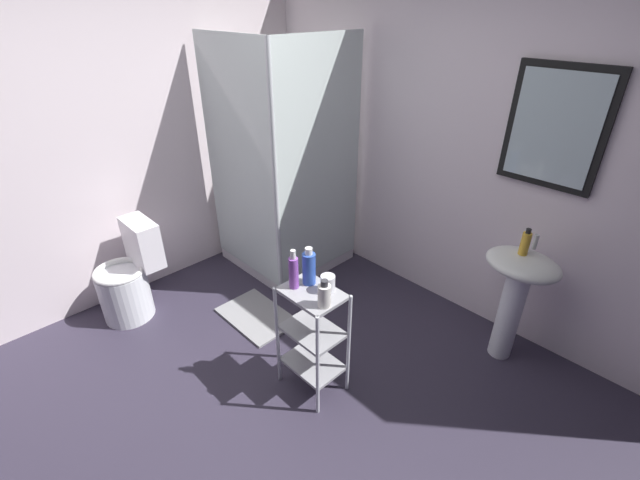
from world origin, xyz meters
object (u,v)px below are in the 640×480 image
at_px(hand_soap_bottle, 525,243).
at_px(bath_mat, 257,316).
at_px(shower_stall, 285,221).
at_px(toilet, 129,279).
at_px(rinse_cup, 328,284).
at_px(lotion_bottle_white, 324,295).
at_px(conditioner_bottle_purple, 294,272).
at_px(shampoo_bottle_blue, 309,268).
at_px(storage_cart, 312,333).
at_px(pedestal_sink, 517,286).

xyz_separation_m(hand_soap_bottle, bath_mat, (-1.49, -1.01, -0.88)).
relative_size(shower_stall, toilet, 2.63).
bearing_deg(bath_mat, rinse_cup, -4.53).
bearing_deg(lotion_bottle_white, toilet, -164.08).
bearing_deg(conditioner_bottle_purple, shower_stall, 142.73).
bearing_deg(shower_stall, shampoo_bottle_blue, -33.48).
bearing_deg(bath_mat, storage_cart, -9.90).
bearing_deg(lotion_bottle_white, shower_stall, 148.15).
relative_size(lotion_bottle_white, bath_mat, 0.28).
bearing_deg(bath_mat, shampoo_bottle_blue, -7.04).
distance_m(hand_soap_bottle, lotion_bottle_white, 1.31).
bearing_deg(storage_cart, lotion_bottle_white, -15.10).
xyz_separation_m(conditioner_bottle_purple, shampoo_bottle_blue, (0.03, 0.09, -0.00)).
height_order(shower_stall, pedestal_sink, shower_stall).
bearing_deg(pedestal_sink, shower_stall, -170.22).
xyz_separation_m(hand_soap_bottle, rinse_cup, (-0.64, -1.07, -0.10)).
relative_size(shower_stall, pedestal_sink, 2.47).
relative_size(storage_cart, lotion_bottle_white, 4.46).
distance_m(toilet, conditioner_bottle_purple, 1.58).
bearing_deg(hand_soap_bottle, shower_stall, -170.05).
height_order(shampoo_bottle_blue, bath_mat, shampoo_bottle_blue).
bearing_deg(conditioner_bottle_purple, storage_cart, 21.02).
relative_size(pedestal_sink, lotion_bottle_white, 4.88).
height_order(lotion_bottle_white, shampoo_bottle_blue, shampoo_bottle_blue).
relative_size(pedestal_sink, hand_soap_bottle, 4.56).
bearing_deg(shampoo_bottle_blue, pedestal_sink, 53.99).
xyz_separation_m(pedestal_sink, storage_cart, (-0.72, -1.14, -0.14)).
relative_size(conditioner_bottle_purple, rinse_cup, 2.44).
relative_size(pedestal_sink, bath_mat, 1.35).
height_order(storage_cart, lotion_bottle_white, lotion_bottle_white).
height_order(pedestal_sink, lotion_bottle_white, lotion_bottle_white).
relative_size(shower_stall, hand_soap_bottle, 11.25).
distance_m(pedestal_sink, shampoo_bottle_blue, 1.38).
height_order(toilet, shampoo_bottle_blue, shampoo_bottle_blue).
bearing_deg(rinse_cup, lotion_bottle_white, -52.96).
bearing_deg(shower_stall, pedestal_sink, 9.78).
distance_m(toilet, storage_cart, 1.61).
relative_size(shower_stall, conditioner_bottle_purple, 8.09).
xyz_separation_m(pedestal_sink, shampoo_bottle_blue, (-0.79, -1.09, 0.27)).
height_order(hand_soap_bottle, rinse_cup, hand_soap_bottle).
xyz_separation_m(toilet, conditioner_bottle_purple, (1.41, 0.47, 0.53)).
relative_size(toilet, lotion_bottle_white, 4.58).
bearing_deg(hand_soap_bottle, conditioner_bottle_purple, -124.09).
relative_size(pedestal_sink, storage_cart, 1.09).
distance_m(toilet, rinse_cup, 1.74).
height_order(lotion_bottle_white, bath_mat, lotion_bottle_white).
relative_size(storage_cart, bath_mat, 1.23).
height_order(toilet, storage_cart, toilet).
bearing_deg(pedestal_sink, shampoo_bottle_blue, -126.01).
height_order(pedestal_sink, hand_soap_bottle, hand_soap_bottle).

